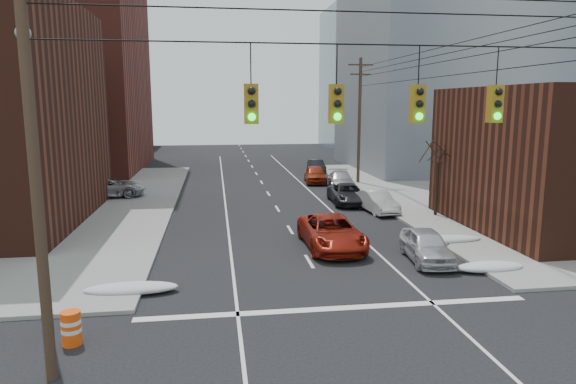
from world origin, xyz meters
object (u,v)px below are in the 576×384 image
object	(u,v)px
parked_car_c	(348,194)
parked_car_f	(317,166)
lot_car_a	(52,199)
lot_car_b	(108,187)
construction_barrel	(71,328)
lot_car_c	(0,203)
red_pickup	(331,232)
parked_car_b	(377,202)
parked_car_d	(341,180)
parked_car_a	(427,245)
parked_car_e	(315,174)
lot_car_d	(55,189)

from	to	relation	value
parked_car_c	parked_car_f	distance (m)	17.45
lot_car_a	lot_car_b	bearing A→B (deg)	-22.33
parked_car_f	construction_barrel	size ratio (longest dim) A/B	3.71
lot_car_c	construction_barrel	size ratio (longest dim) A/B	5.17
red_pickup	parked_car_b	distance (m)	9.28
parked_car_f	lot_car_b	world-z (taller)	lot_car_b
red_pickup	lot_car_b	size ratio (longest dim) A/B	1.04
lot_car_a	parked_car_d	bearing A→B (deg)	-64.86
lot_car_a	construction_barrel	distance (m)	20.72
red_pickup	parked_car_f	size ratio (longest dim) A/B	1.49
parked_car_a	lot_car_a	size ratio (longest dim) A/B	0.90
parked_car_a	lot_car_c	xyz separation A→B (m)	(-22.94, 12.48, 0.20)
parked_car_b	parked_car_d	world-z (taller)	parked_car_d
red_pickup	parked_car_e	size ratio (longest dim) A/B	1.26
red_pickup	lot_car_b	distance (m)	20.58
red_pickup	parked_car_c	bearing A→B (deg)	70.78
red_pickup	lot_car_c	world-z (taller)	lot_car_c
parked_car_a	lot_car_c	size ratio (longest dim) A/B	0.80
parked_car_f	lot_car_d	xyz separation A→B (m)	(-22.55, -12.35, 0.13)
parked_car_a	lot_car_c	distance (m)	26.11
parked_car_c	parked_car_b	bearing A→B (deg)	-66.22
red_pickup	lot_car_c	xyz separation A→B (m)	(-19.13, 9.75, 0.13)
lot_car_d	lot_car_a	bearing A→B (deg)	-159.14
parked_car_b	lot_car_c	world-z (taller)	lot_car_c
parked_car_f	parked_car_c	bearing A→B (deg)	-94.28
parked_car_a	lot_car_b	size ratio (longest dim) A/B	0.78
parked_car_b	lot_car_a	xyz separation A→B (m)	(-21.19, 2.75, 0.24)
parked_car_e	construction_barrel	distance (m)	32.91
parked_car_d	lot_car_a	distance (m)	22.37
parked_car_d	construction_barrel	distance (m)	30.77
construction_barrel	lot_car_b	bearing A→B (deg)	98.61
lot_car_a	parked_car_c	bearing A→B (deg)	-82.51
parked_car_b	lot_car_b	distance (m)	20.05
red_pickup	lot_car_b	world-z (taller)	lot_car_b
parked_car_a	parked_car_f	distance (m)	31.18
lot_car_b	lot_car_d	world-z (taller)	lot_car_b
lot_car_b	lot_car_c	bearing A→B (deg)	128.92
parked_car_b	parked_car_d	distance (m)	9.94
parked_car_a	parked_car_c	xyz separation A→B (m)	(-0.09, 13.75, -0.03)
parked_car_d	lot_car_a	xyz separation A→B (m)	(-21.19, -7.18, 0.23)
parked_car_d	parked_car_f	xyz separation A→B (m)	(0.00, 10.60, -0.07)
parked_car_e	construction_barrel	bearing A→B (deg)	-107.52
parked_car_a	parked_car_b	xyz separation A→B (m)	(1.10, 10.62, -0.03)
red_pickup	lot_car_d	size ratio (longest dim) A/B	1.59
parked_car_f	parked_car_d	bearing A→B (deg)	-90.37
parked_car_f	lot_car_a	world-z (taller)	lot_car_a
red_pickup	parked_car_d	distance (m)	18.48
parked_car_a	lot_car_a	xyz separation A→B (m)	(-20.09, 13.38, 0.21)
parked_car_e	lot_car_c	distance (m)	25.10
red_pickup	parked_car_c	distance (m)	11.62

